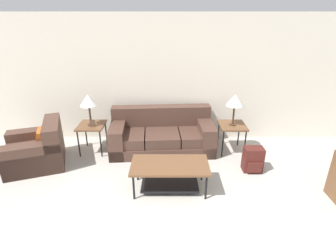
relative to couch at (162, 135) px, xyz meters
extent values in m
cube|color=silver|center=(0.27, 0.57, 1.01)|extent=(8.70, 0.06, 2.60)
cube|color=#4C3328|center=(0.00, -0.05, -0.18)|extent=(2.08, 1.06, 0.22)
cube|color=#4C3328|center=(-0.67, -0.11, 0.03)|extent=(0.70, 0.88, 0.20)
cube|color=#4C3328|center=(0.00, -0.07, 0.03)|extent=(0.70, 0.88, 0.20)
cube|color=#4C3328|center=(0.68, -0.03, 0.03)|extent=(0.70, 0.88, 0.20)
cube|color=#4C3328|center=(-0.02, 0.29, 0.33)|extent=(2.04, 0.38, 0.40)
cube|color=#4C3328|center=(-0.87, -0.10, 0.00)|extent=(0.34, 0.95, 0.58)
cube|color=#4C3328|center=(0.87, 0.00, 0.00)|extent=(0.34, 0.95, 0.58)
cube|color=#4C3328|center=(-2.28, -0.63, -0.09)|extent=(1.21, 1.20, 0.40)
cube|color=#4C3328|center=(-1.96, -0.51, 0.31)|extent=(0.56, 0.97, 0.40)
cube|color=#4C3328|center=(-2.40, -0.31, -0.01)|extent=(0.99, 0.56, 0.56)
cube|color=#4C3328|center=(-2.17, -0.95, -0.01)|extent=(0.99, 0.56, 0.56)
cube|color=orange|center=(-2.17, -0.59, 0.21)|extent=(0.29, 0.38, 0.36)
cube|color=brown|center=(0.15, -1.37, 0.14)|extent=(1.18, 0.62, 0.04)
cylinder|color=black|center=(-0.38, -1.61, -0.09)|extent=(0.03, 0.03, 0.41)
cylinder|color=black|center=(0.68, -1.61, -0.09)|extent=(0.03, 0.03, 0.41)
cylinder|color=black|center=(-0.38, -1.12, -0.09)|extent=(0.03, 0.03, 0.41)
cylinder|color=black|center=(0.68, -1.12, -0.09)|extent=(0.03, 0.03, 0.41)
cube|color=black|center=(0.15, -1.37, -0.21)|extent=(0.89, 0.43, 0.02)
cube|color=brown|center=(-1.37, -0.10, 0.26)|extent=(0.50, 0.56, 0.03)
cylinder|color=black|center=(-1.58, -0.34, -0.02)|extent=(0.03, 0.03, 0.54)
cylinder|color=black|center=(-1.16, -0.34, -0.02)|extent=(0.03, 0.03, 0.54)
cylinder|color=black|center=(-1.58, 0.14, -0.02)|extent=(0.03, 0.03, 0.54)
cylinder|color=black|center=(-1.16, 0.14, -0.02)|extent=(0.03, 0.03, 0.54)
cube|color=brown|center=(1.38, -0.10, 0.26)|extent=(0.50, 0.56, 0.03)
cylinder|color=black|center=(1.17, -0.34, -0.02)|extent=(0.03, 0.03, 0.54)
cylinder|color=black|center=(1.59, -0.34, -0.02)|extent=(0.03, 0.03, 0.54)
cylinder|color=black|center=(1.17, 0.14, -0.02)|extent=(0.03, 0.03, 0.54)
cylinder|color=black|center=(1.59, 0.14, -0.02)|extent=(0.03, 0.03, 0.54)
cylinder|color=#472D1E|center=(-1.37, -0.10, 0.29)|extent=(0.14, 0.14, 0.02)
cylinder|color=#472D1E|center=(-1.37, -0.10, 0.48)|extent=(0.04, 0.04, 0.37)
cone|color=white|center=(-1.37, -0.10, 0.78)|extent=(0.32, 0.32, 0.22)
cylinder|color=#472D1E|center=(1.38, -0.10, 0.29)|extent=(0.14, 0.14, 0.02)
cylinder|color=#472D1E|center=(1.38, -0.10, 0.48)|extent=(0.04, 0.04, 0.37)
cone|color=white|center=(1.38, -0.10, 0.78)|extent=(0.32, 0.32, 0.22)
cube|color=#4C1E19|center=(1.60, -0.83, -0.07)|extent=(0.33, 0.22, 0.44)
cube|color=#4C1E19|center=(1.60, -0.96, -0.16)|extent=(0.25, 0.05, 0.18)
cylinder|color=#4C1E19|center=(1.51, -0.70, -0.05)|extent=(0.02, 0.02, 0.33)
cylinder|color=#4C1E19|center=(1.69, -0.70, -0.05)|extent=(0.02, 0.02, 0.33)
cube|color=#4C3828|center=(-1.32, -0.18, 0.34)|extent=(0.10, 0.04, 0.13)
camera|label=1|loc=(0.12, -4.80, 2.23)|focal=28.00mm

